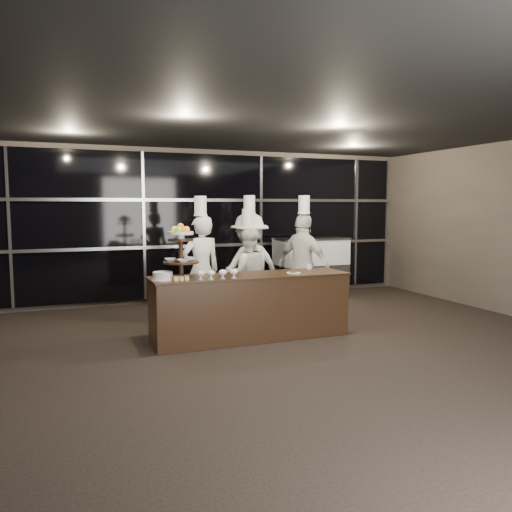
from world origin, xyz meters
name	(u,v)px	position (x,y,z in m)	size (l,w,h in m)	color
room	(330,243)	(0.00, 0.00, 1.50)	(10.00, 10.00, 10.00)	black
window_wall	(205,225)	(0.00, 4.94, 1.50)	(8.60, 0.10, 2.80)	black
buffet_counter	(251,306)	(-0.19, 1.87, 0.47)	(2.84, 0.74, 0.92)	black
display_stand	(181,247)	(-1.19, 1.87, 1.34)	(0.48, 0.48, 0.74)	black
compotes	(217,273)	(-0.76, 1.65, 1.00)	(0.57, 0.11, 0.12)	silver
layer_cake	(163,276)	(-1.45, 1.82, 0.97)	(0.30, 0.30, 0.11)	white
pastry_squares	(181,278)	(-1.24, 1.71, 0.95)	(0.20, 0.13, 0.05)	#E1C06E
small_plate	(293,272)	(0.43, 1.77, 0.94)	(0.20, 0.20, 0.05)	white
chef_cup	(309,267)	(0.87, 2.12, 0.96)	(0.08, 0.08, 0.07)	white
display_case	(311,265)	(2.06, 4.30, 0.69)	(1.48, 0.65, 1.24)	#A5A5AA
chef_a	(201,269)	(-0.64, 2.87, 0.90)	(0.69, 0.51, 2.04)	silver
chef_b	(248,274)	(0.15, 2.89, 0.79)	(0.86, 0.74, 1.84)	silver
chef_c	(249,266)	(0.25, 3.09, 0.89)	(1.22, 0.81, 2.06)	silver
chef_d	(303,265)	(1.14, 2.84, 0.90)	(0.84, 1.12, 2.06)	silver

